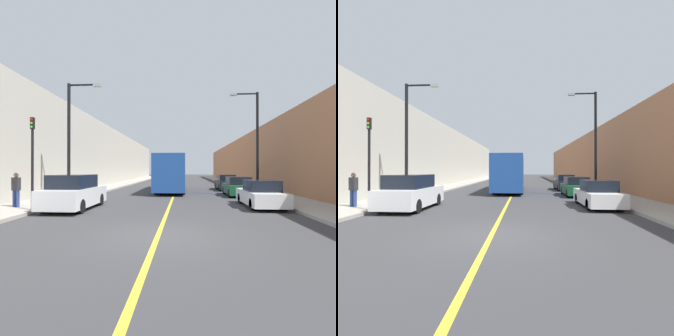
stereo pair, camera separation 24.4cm
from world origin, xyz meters
TOP-DOWN VIEW (x-y plane):
  - ground_plane at (0.00, 0.00)m, footprint 200.00×200.00m
  - sidewalk_left at (-7.62, 30.00)m, footprint 2.93×72.00m
  - sidewalk_right at (7.62, 30.00)m, footprint 2.93×72.00m
  - building_row_left at (-11.08, 30.00)m, footprint 4.00×72.00m
  - building_row_right at (11.08, 30.00)m, footprint 4.00×72.00m
  - road_center_line at (0.00, 30.00)m, footprint 0.16×72.00m
  - bus at (-0.38, 16.87)m, footprint 2.56×10.78m
  - parked_suv_left at (-4.89, 5.21)m, footprint 1.98×4.58m
  - car_right_near at (5.05, 6.64)m, footprint 1.80×4.46m
  - car_right_mid at (5.05, 12.76)m, footprint 1.89×4.34m
  - car_right_far at (5.05, 18.64)m, footprint 1.78×4.77m
  - street_lamp_left at (-6.28, 8.00)m, footprint 2.18×0.24m
  - street_lamp_right at (6.29, 12.34)m, footprint 2.18×0.24m
  - traffic_light at (-6.36, 3.85)m, footprint 0.16×0.18m
  - pedestrian at (-7.77, 4.77)m, footprint 0.39×0.25m

SIDE VIEW (x-z plane):
  - ground_plane at x=0.00m, z-range 0.00..0.00m
  - road_center_line at x=0.00m, z-range 0.00..0.01m
  - sidewalk_left at x=-7.62m, z-range 0.00..0.16m
  - sidewalk_right at x=7.62m, z-range 0.00..0.16m
  - car_right_near at x=5.05m, z-range -0.07..1.42m
  - car_right_mid at x=5.05m, z-range -0.07..1.42m
  - car_right_far at x=5.05m, z-range -0.08..1.47m
  - parked_suv_left at x=-4.89m, z-range -0.06..1.74m
  - pedestrian at x=-7.77m, z-range 0.19..1.94m
  - bus at x=-0.38m, z-range 0.11..3.44m
  - traffic_light at x=-6.36m, z-range 0.35..4.73m
  - building_row_right at x=11.08m, z-range 0.00..6.76m
  - building_row_left at x=-11.08m, z-range 0.00..7.81m
  - street_lamp_left at x=-6.28m, z-range 0.63..7.99m
  - street_lamp_right at x=6.29m, z-range 0.64..8.49m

